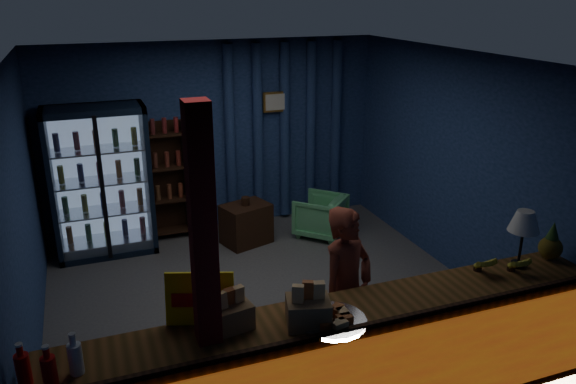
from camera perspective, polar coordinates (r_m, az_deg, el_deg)
name	(u,v)px	position (r m, az deg, el deg)	size (l,w,h in m)	color
ground	(267,298)	(6.31, -2.12, -10.71)	(4.60, 4.60, 0.00)	#515154
room_walls	(265,162)	(5.67, -2.32, 3.07)	(4.60, 4.60, 4.60)	navy
counter	(345,363)	(4.57, 5.81, -16.94)	(4.40, 0.57, 0.99)	brown
support_post	(206,294)	(3.83, -8.29, -10.22)	(0.16, 0.16, 2.60)	maroon
beverage_cooler	(101,182)	(7.43, -18.47, 1.01)	(1.20, 0.62, 1.90)	black
bottle_shelf	(168,181)	(7.67, -12.10, 1.09)	(0.50, 0.28, 1.60)	#361D11
curtain_folds	(285,132)	(8.01, -0.33, 6.10)	(1.74, 0.14, 2.50)	navy
framed_picture	(276,102)	(7.82, -1.26, 9.14)	(0.36, 0.04, 0.28)	#C88A32
shopkeeper	(346,293)	(4.88, 5.92, -10.16)	(0.56, 0.37, 1.55)	maroon
green_chair	(320,216)	(7.72, 3.31, -2.40)	(0.61, 0.63, 0.57)	#62C57D
side_table	(246,224)	(7.49, -4.28, -3.23)	(0.70, 0.60, 0.65)	#361D11
yellow_sign	(200,299)	(4.09, -8.94, -10.67)	(0.49, 0.25, 0.39)	#FFE80D
soda_bottles	(49,365)	(3.84, -23.08, -15.86)	(0.39, 0.17, 0.29)	red
snack_box_left	(308,310)	(4.07, 2.07, -11.88)	(0.36, 0.32, 0.33)	#8F6245
snack_box_centre	(230,314)	(4.06, -5.89, -12.20)	(0.32, 0.28, 0.30)	#8F6245
pastry_tray	(332,319)	(4.14, 4.54, -12.76)	(0.50, 0.50, 0.08)	silver
banana_bunches	(498,264)	(5.08, 20.60, -6.82)	(0.51, 0.30, 0.17)	gold
table_lamp	(524,223)	(5.13, 22.88, -2.96)	(0.26, 0.26, 0.52)	black
pineapple	(551,245)	(5.47, 25.15, -4.85)	(0.20, 0.20, 0.35)	#866118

